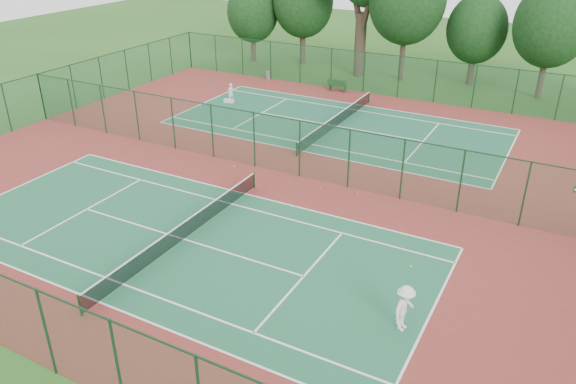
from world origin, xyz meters
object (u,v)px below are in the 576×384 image
(player_far, at_px, (231,92))
(trash_bin, at_px, (268,76))
(player_near, at_px, (405,308))
(kit_bag, at_px, (229,101))
(bench, at_px, (337,85))

(player_far, height_order, trash_bin, player_far)
(player_near, height_order, kit_bag, player_near)
(trash_bin, bearing_deg, kit_bag, -84.66)
(player_far, distance_m, kit_bag, 0.70)
(player_near, xyz_separation_m, kit_bag, (-21.30, 20.23, -0.80))
(bench, bearing_deg, trash_bin, 172.32)
(bench, bearing_deg, player_near, -66.05)
(player_far, relative_size, trash_bin, 1.96)
(player_far, height_order, bench, player_far)
(trash_bin, height_order, kit_bag, trash_bin)
(player_near, bearing_deg, player_far, 56.02)
(player_near, relative_size, bench, 1.11)
(trash_bin, distance_m, kit_bag, 7.66)
(player_far, relative_size, bench, 0.88)
(player_near, bearing_deg, trash_bin, 48.32)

